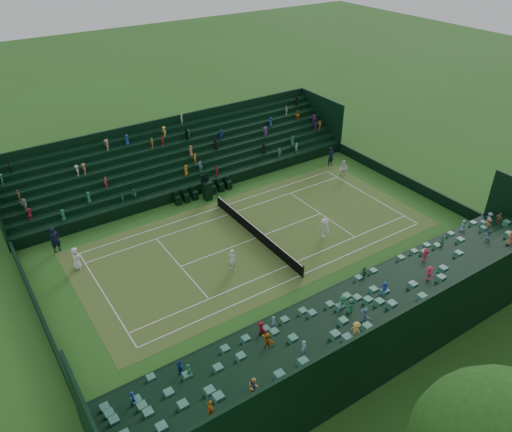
% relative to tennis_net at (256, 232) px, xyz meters
% --- Properties ---
extents(ground, '(160.00, 160.00, 0.00)m').
position_rel_tennis_net_xyz_m(ground, '(0.00, 0.00, -0.53)').
color(ground, '#2A5B1C').
rests_on(ground, ground).
extents(court_surface, '(12.97, 26.77, 0.01)m').
position_rel_tennis_net_xyz_m(court_surface, '(0.00, 0.00, -0.52)').
color(court_surface, '#2D6D24').
rests_on(court_surface, ground).
extents(perimeter_wall_north, '(17.17, 0.20, 1.00)m').
position_rel_tennis_net_xyz_m(perimeter_wall_north, '(0.00, 15.88, -0.03)').
color(perimeter_wall_north, black).
rests_on(perimeter_wall_north, ground).
extents(perimeter_wall_south, '(17.17, 0.20, 1.00)m').
position_rel_tennis_net_xyz_m(perimeter_wall_south, '(0.00, -15.88, -0.03)').
color(perimeter_wall_south, black).
rests_on(perimeter_wall_south, ground).
extents(perimeter_wall_east, '(0.20, 31.77, 1.00)m').
position_rel_tennis_net_xyz_m(perimeter_wall_east, '(8.48, 0.00, -0.03)').
color(perimeter_wall_east, black).
rests_on(perimeter_wall_east, ground).
extents(perimeter_wall_west, '(0.20, 31.77, 1.00)m').
position_rel_tennis_net_xyz_m(perimeter_wall_west, '(-8.48, 0.00, -0.03)').
color(perimeter_wall_west, black).
rests_on(perimeter_wall_west, ground).
extents(north_grandstand, '(6.60, 32.00, 4.90)m').
position_rel_tennis_net_xyz_m(north_grandstand, '(12.66, 0.00, 1.02)').
color(north_grandstand, black).
rests_on(north_grandstand, ground).
extents(south_grandstand, '(6.60, 32.00, 4.90)m').
position_rel_tennis_net_xyz_m(south_grandstand, '(-12.66, 0.00, 1.02)').
color(south_grandstand, black).
rests_on(south_grandstand, ground).
extents(tennis_net, '(11.67, 0.10, 1.06)m').
position_rel_tennis_net_xyz_m(tennis_net, '(0.00, 0.00, 0.00)').
color(tennis_net, black).
rests_on(tennis_net, ground).
extents(umpire_chair, '(0.81, 0.81, 2.54)m').
position_rel_tennis_net_xyz_m(umpire_chair, '(-7.26, -0.20, 0.56)').
color(umpire_chair, black).
rests_on(umpire_chair, ground).
extents(courtside_chairs, '(0.51, 5.48, 1.10)m').
position_rel_tennis_net_xyz_m(courtside_chairs, '(-7.89, -0.20, -0.11)').
color(courtside_chairs, black).
rests_on(courtside_chairs, ground).
extents(player_near_west, '(0.98, 0.84, 1.70)m').
position_rel_tennis_net_xyz_m(player_near_west, '(-3.83, -12.45, 0.33)').
color(player_near_west, white).
rests_on(player_near_west, ground).
extents(player_near_east, '(0.75, 0.61, 1.77)m').
position_rel_tennis_net_xyz_m(player_near_east, '(2.38, -3.54, 0.36)').
color(player_near_east, white).
rests_on(player_near_east, ground).
extents(player_far_west, '(0.93, 0.80, 1.63)m').
position_rel_tennis_net_xyz_m(player_far_west, '(-3.95, 12.41, 0.29)').
color(player_far_west, white).
rests_on(player_far_west, ground).
extents(player_far_east, '(1.15, 0.75, 1.68)m').
position_rel_tennis_net_xyz_m(player_far_east, '(2.79, 4.35, 0.31)').
color(player_far_east, silver).
rests_on(player_far_east, ground).
extents(line_judge_north, '(0.50, 0.71, 1.88)m').
position_rel_tennis_net_xyz_m(line_judge_north, '(-6.44, 13.02, 0.41)').
color(line_judge_north, black).
rests_on(line_judge_north, ground).
extents(line_judge_south, '(0.57, 0.79, 2.01)m').
position_rel_tennis_net_xyz_m(line_judge_south, '(-6.71, -13.07, 0.48)').
color(line_judge_south, black).
rests_on(line_judge_south, ground).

